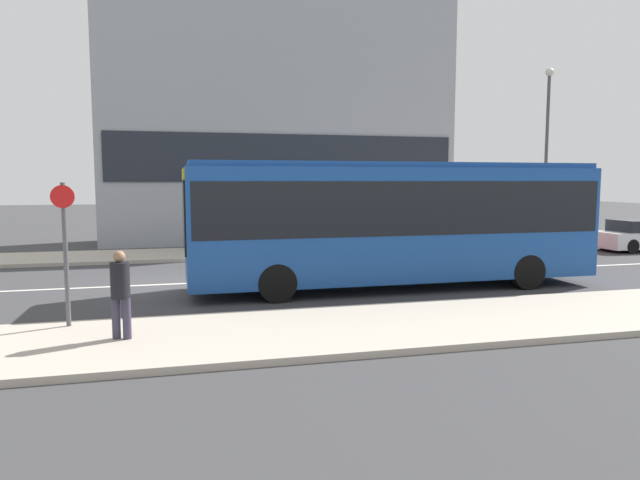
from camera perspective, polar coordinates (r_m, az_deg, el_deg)
The scene contains 10 objects.
ground_plane at distance 17.08m, azimuth -13.83°, elevation -4.27°, with size 120.00×120.00×0.00m, color #3A3A3D.
sidewalk_near at distance 10.96m, azimuth -13.53°, elevation -9.64°, with size 44.00×3.50×0.13m.
sidewalk_far at distance 23.25m, azimuth -13.97°, elevation -1.43°, with size 44.00×3.50×0.13m.
lane_centerline at distance 17.08m, azimuth -13.83°, elevation -4.26°, with size 41.80×0.16×0.01m.
apartment_block_left_tower at distance 29.12m, azimuth -4.05°, elevation 14.50°, with size 16.97×4.11×14.65m.
city_bus at distance 15.95m, azimuth 7.32°, elevation 2.34°, with size 11.31×2.65×3.47m.
parked_car_0 at distance 24.78m, azimuth 20.50°, elevation 0.18°, with size 4.10×1.83×1.39m.
pedestrian_near_stop at distance 10.88m, azimuth -19.33°, elevation -4.67°, with size 0.34×0.34×1.61m.
bus_stop_sign at distance 12.11m, azimuth -24.14°, elevation -0.31°, with size 0.44×0.12×2.82m.
street_lamp at distance 27.31m, azimuth 21.74°, elevation 9.31°, with size 0.36×0.36×7.73m.
Camera 1 is at (-0.08, -16.82, 2.98)m, focal length 32.00 mm.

